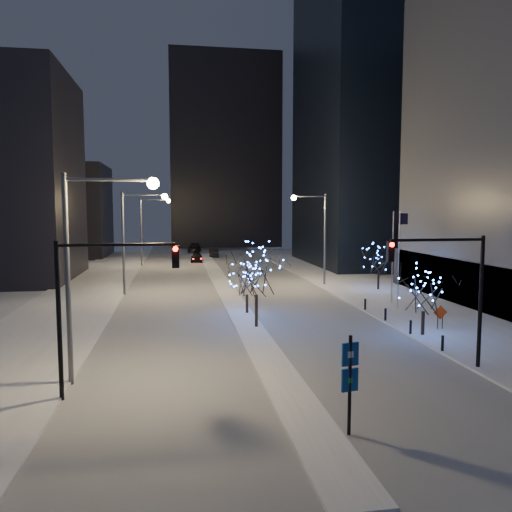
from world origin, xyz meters
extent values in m
plane|color=silver|center=(0.00, 0.00, 0.00)|extent=(160.00, 160.00, 0.00)
cube|color=#A2A7B0|center=(0.00, 35.00, 0.01)|extent=(20.00, 130.00, 0.02)
cube|color=white|center=(0.00, 30.00, 0.07)|extent=(2.00, 80.00, 0.15)
cube|color=white|center=(15.00, 20.00, 0.07)|extent=(10.00, 90.00, 0.15)
cube|color=white|center=(-14.00, 20.00, 0.07)|extent=(8.00, 90.00, 0.15)
cube|color=black|center=(-26.00, 70.00, 8.00)|extent=(18.00, 16.00, 16.00)
cube|color=black|center=(6.00, 92.00, 21.00)|extent=(24.00, 14.00, 42.00)
cylinder|color=#595E66|center=(-10.00, 2.00, 5.00)|extent=(0.24, 0.24, 10.00)
cylinder|color=#595E66|center=(-8.00, 2.00, 9.70)|extent=(4.00, 0.16, 0.16)
sphere|color=#EFBF77|center=(-6.00, 2.00, 9.55)|extent=(0.56, 0.56, 0.56)
cylinder|color=#595E66|center=(-10.00, 27.00, 5.00)|extent=(0.24, 0.24, 10.00)
cylinder|color=#595E66|center=(-8.00, 27.00, 9.70)|extent=(4.00, 0.16, 0.16)
sphere|color=#EFBF77|center=(-6.00, 27.00, 9.55)|extent=(0.56, 0.56, 0.56)
cylinder|color=#595E66|center=(-10.00, 52.00, 5.00)|extent=(0.24, 0.24, 10.00)
cylinder|color=#595E66|center=(-8.00, 52.00, 9.70)|extent=(4.00, 0.16, 0.16)
sphere|color=#EFBF77|center=(-6.00, 52.00, 9.55)|extent=(0.56, 0.56, 0.56)
cylinder|color=#595E66|center=(11.00, 30.00, 5.00)|extent=(0.24, 0.24, 10.00)
cylinder|color=#595E66|center=(9.25, 30.00, 9.70)|extent=(3.50, 0.16, 0.16)
sphere|color=#EFBF77|center=(7.50, 30.00, 9.55)|extent=(0.56, 0.56, 0.56)
cylinder|color=black|center=(-10.00, 0.00, 3.50)|extent=(0.20, 0.20, 7.00)
cylinder|color=black|center=(-7.50, 0.00, 6.80)|extent=(5.00, 0.14, 0.14)
cube|color=black|center=(-5.00, 0.00, 6.25)|extent=(0.32, 0.28, 1.00)
sphere|color=#FF0C05|center=(-5.00, -0.18, 6.60)|extent=(0.22, 0.22, 0.22)
cylinder|color=black|center=(10.50, 1.00, 3.50)|extent=(0.20, 0.20, 7.00)
cylinder|color=black|center=(8.00, 1.00, 6.80)|extent=(5.00, 0.14, 0.14)
cube|color=black|center=(5.50, 1.00, 6.25)|extent=(0.32, 0.28, 1.00)
sphere|color=#FF0C05|center=(5.50, 0.82, 6.60)|extent=(0.22, 0.22, 0.22)
cylinder|color=silver|center=(13.00, 16.00, 4.15)|extent=(0.10, 0.10, 8.00)
cube|color=black|center=(13.35, 16.00, 7.55)|extent=(0.70, 0.03, 0.90)
cylinder|color=silver|center=(13.60, 18.50, 4.15)|extent=(0.10, 0.10, 8.00)
cube|color=black|center=(13.95, 18.50, 7.55)|extent=(0.70, 0.03, 0.90)
cylinder|color=black|center=(10.20, 4.00, 0.60)|extent=(0.16, 0.16, 0.90)
cylinder|color=black|center=(10.20, 8.00, 0.60)|extent=(0.16, 0.16, 0.90)
cylinder|color=black|center=(10.20, 12.00, 0.60)|extent=(0.16, 0.16, 0.90)
cylinder|color=black|center=(10.20, 16.00, 0.60)|extent=(0.16, 0.16, 0.90)
imported|color=black|center=(-1.82, 56.81, 0.74)|extent=(2.07, 4.46, 1.48)
imported|color=black|center=(1.50, 65.13, 0.76)|extent=(1.79, 4.67, 1.52)
imported|color=black|center=(-1.50, 74.88, 0.82)|extent=(2.92, 5.87, 1.64)
cylinder|color=black|center=(0.50, 11.65, 1.27)|extent=(0.22, 0.22, 2.25)
cylinder|color=black|center=(0.50, 16.35, 0.88)|extent=(0.22, 0.22, 1.45)
cylinder|color=black|center=(10.89, 7.68, 0.92)|extent=(0.22, 0.22, 1.55)
cylinder|color=black|center=(15.46, 25.81, 0.99)|extent=(0.22, 0.22, 1.68)
cylinder|color=black|center=(1.25, -5.21, 1.88)|extent=(0.13, 0.13, 3.76)
cube|color=navy|center=(1.25, -5.21, 3.06)|extent=(0.67, 0.21, 0.86)
cube|color=navy|center=(1.25, -5.21, 2.10)|extent=(0.67, 0.21, 0.86)
cylinder|color=black|center=(12.67, 8.99, 0.63)|extent=(0.05, 0.05, 0.96)
cylinder|color=black|center=(13.02, 8.99, 0.63)|extent=(0.05, 0.05, 0.96)
cube|color=red|center=(12.84, 8.99, 1.29)|extent=(0.99, 0.08, 0.99)
camera|label=1|loc=(-4.95, -22.20, 8.34)|focal=35.00mm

